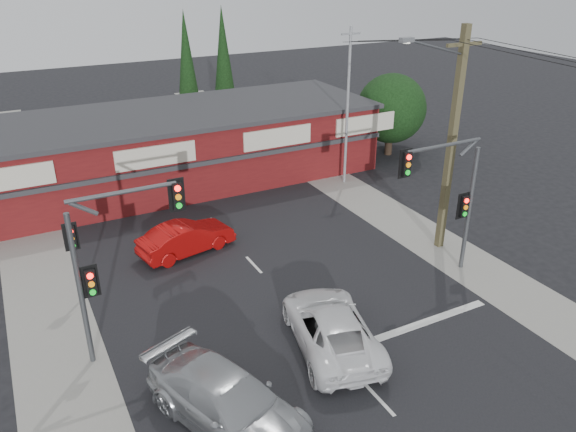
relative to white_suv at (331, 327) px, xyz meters
name	(u,v)px	position (x,y,z in m)	size (l,w,h in m)	color
ground	(314,330)	(-0.07, 0.98, -0.76)	(120.00, 120.00, 0.00)	black
road_strip	(257,269)	(-0.07, 5.98, -0.75)	(14.00, 70.00, 0.01)	black
verge_left	(51,322)	(-8.57, 5.98, -0.75)	(3.00, 70.00, 0.02)	gray
verge_right	(411,229)	(8.43, 5.98, -0.75)	(3.00, 70.00, 0.02)	gray
stop_line	(417,325)	(3.43, -0.52, -0.74)	(6.50, 0.35, 0.01)	silver
white_suv	(331,327)	(0.00, 0.00, 0.00)	(2.52, 5.46, 1.52)	white
silver_suv	(228,402)	(-4.54, -1.78, 0.07)	(2.32, 5.70, 1.65)	#A6A9AB
red_sedan	(186,238)	(-2.30, 8.87, -0.03)	(1.55, 4.45, 1.47)	#9D0A09
lane_dashes	(234,243)	(-0.07, 8.70, -0.74)	(0.12, 53.04, 0.01)	silver
shop_building	(156,149)	(-1.07, 17.97, 1.38)	(27.30, 8.40, 4.22)	#521012
tree_cluster	(389,111)	(14.62, 16.42, 2.14)	(5.90, 5.10, 5.50)	#2D2116
conifer_near	(187,66)	(3.43, 24.98, 4.72)	(1.80, 1.80, 9.25)	#2D2116
conifer_far	(223,58)	(6.93, 26.98, 4.72)	(1.80, 1.80, 9.25)	#2D2116
traffic_mast_left	(110,252)	(-6.50, 2.99, 3.17)	(3.77, 0.27, 5.97)	#47494C
traffic_mast_right	(452,188)	(6.79, 1.99, 3.19)	(3.96, 0.27, 5.97)	#47494C
pedestal_signal	(73,247)	(-7.27, 6.99, 1.65)	(0.55, 0.27, 3.38)	#47494C
utility_pole	(450,136)	(8.29, 3.97, 4.64)	(4.38, 0.59, 10.00)	brown
steel_pole	(348,105)	(8.93, 12.98, 3.94)	(1.20, 0.16, 9.00)	gray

